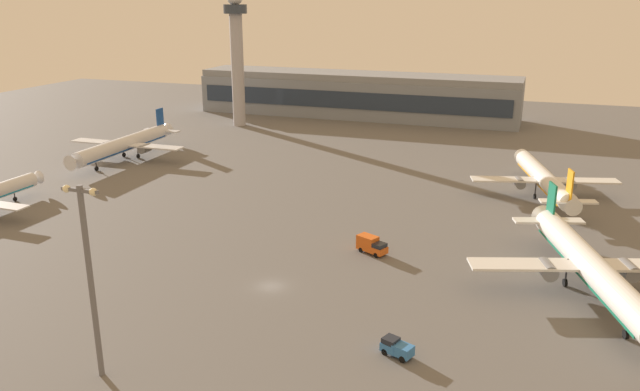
# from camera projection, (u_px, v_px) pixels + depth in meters

# --- Properties ---
(ground_plane) EXTENTS (416.00, 416.00, 0.00)m
(ground_plane) POSITION_uv_depth(u_px,v_px,m) (271.00, 286.00, 100.02)
(ground_plane) COLOR #605E5B
(terminal_building) EXTENTS (121.68, 22.40, 16.40)m
(terminal_building) POSITION_uv_depth(u_px,v_px,m) (357.00, 95.00, 240.35)
(terminal_building) COLOR gray
(terminal_building) RESTS_ON ground
(control_tower) EXTENTS (8.00, 8.00, 46.82)m
(control_tower) POSITION_uv_depth(u_px,v_px,m) (237.00, 49.00, 217.14)
(control_tower) COLOR #A8A8B2
(control_tower) RESTS_ON ground
(airplane_near_gate) EXTENTS (36.07, 45.85, 12.09)m
(airplane_near_gate) POSITION_uv_depth(u_px,v_px,m) (590.00, 266.00, 96.47)
(airplane_near_gate) COLOR silver
(airplane_near_gate) RESTS_ON ground
(airplane_mid_apron) EXTENTS (32.90, 41.89, 10.94)m
(airplane_mid_apron) POSITION_uv_depth(u_px,v_px,m) (544.00, 179.00, 143.89)
(airplane_mid_apron) COLOR silver
(airplane_mid_apron) RESTS_ON ground
(airplane_far_stand) EXTENTS (34.86, 44.87, 11.54)m
(airplane_far_stand) POSITION_uv_depth(u_px,v_px,m) (125.00, 144.00, 176.79)
(airplane_far_stand) COLOR silver
(airplane_far_stand) RESTS_ON ground
(catering_truck) EXTENTS (6.12, 4.51, 3.05)m
(catering_truck) POSITION_uv_depth(u_px,v_px,m) (371.00, 245.00, 112.55)
(catering_truck) COLOR #D85919
(catering_truck) RESTS_ON ground
(maintenance_van) EXTENTS (4.57, 3.29, 2.25)m
(maintenance_van) POSITION_uv_depth(u_px,v_px,m) (397.00, 348.00, 80.34)
(maintenance_van) COLOR #3372BF
(maintenance_van) RESTS_ON ground
(apron_light_central) EXTENTS (4.80, 0.90, 24.17)m
(apron_light_central) POSITION_uv_depth(u_px,v_px,m) (89.00, 270.00, 72.41)
(apron_light_central) COLOR slate
(apron_light_central) RESTS_ON ground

